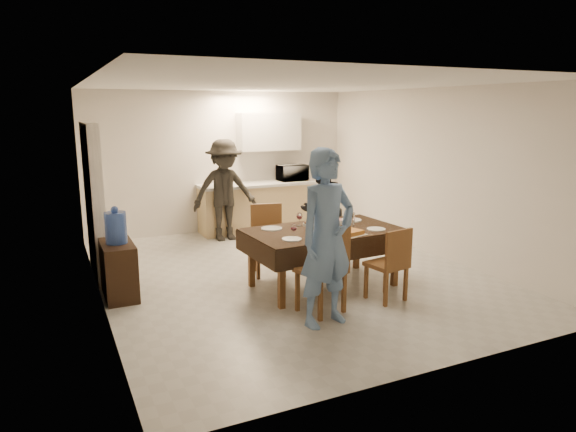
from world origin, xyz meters
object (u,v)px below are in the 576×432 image
console (119,270)px  person_kitchen (225,190)px  person_near (327,238)px  water_jug (116,228)px  wine_bottle (319,218)px  savoury_tart (346,233)px  dining_table (324,232)px  person_far (322,209)px  water_pitcher (349,220)px  microwave (292,173)px

console → person_kitchen: 3.03m
person_near → water_jug: bearing=126.7°
wine_bottle → savoury_tart: wine_bottle is taller
dining_table → person_far: size_ratio=1.25×
console → water_pitcher: water_pitcher is taller
console → water_jug: size_ratio=1.93×
water_jug → dining_table: bearing=-16.3°
microwave → savoury_tart: bearing=74.2°
wine_bottle → person_far: 1.17m
wine_bottle → person_near: bearing=-114.4°
person_kitchen → microwave: bearing=16.4°
console → microwave: size_ratio=1.36×
wine_bottle → savoury_tart: size_ratio=0.63×
water_jug → console: bearing=90.0°
wine_bottle → person_kitchen: (-0.33, 2.81, -0.02)m
dining_table → person_near: 1.21m
dining_table → console: bearing=160.9°
water_jug → microwave: (3.61, 2.59, 0.18)m
person_near → microwave: bearing=58.3°
dining_table → microwave: bearing=68.1°
dining_table → wine_bottle: size_ratio=7.09×
water_pitcher → microwave: 3.46m
person_near → person_kitchen: bearing=77.1°
water_jug → person_kitchen: person_kitchen is taller
console → water_jug: 0.53m
dining_table → wine_bottle: (-0.05, 0.05, 0.18)m
water_jug → person_kitchen: bearing=45.8°
dining_table → microwave: size_ratio=3.67×
wine_bottle → person_kitchen: bearing=96.7°
person_near → console: bearing=126.7°
water_jug → person_near: person_near is taller
water_pitcher → person_kitchen: (-0.73, 2.91, 0.02)m
water_jug → person_far: size_ratio=0.24×
savoury_tart → person_near: size_ratio=0.24×
wine_bottle → water_pitcher: wine_bottle is taller
person_far → microwave: bearing=-120.2°
savoury_tart → person_far: size_ratio=0.28×
water_jug → person_far: bearing=6.2°
dining_table → console: dining_table is taller
wine_bottle → person_near: 1.21m
water_pitcher → person_kitchen: person_kitchen is taller
water_jug → person_far: person_far is taller
microwave → person_near: bearing=68.8°
water_jug → person_kitchen: 2.98m
savoury_tart → person_near: (-0.65, -0.67, 0.16)m
microwave → person_near: size_ratio=0.29×
wine_bottle → person_kitchen: size_ratio=0.16×
water_pitcher → console: bearing=164.7°
water_jug → microwave: microwave is taller
water_jug → microwave: size_ratio=0.70×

